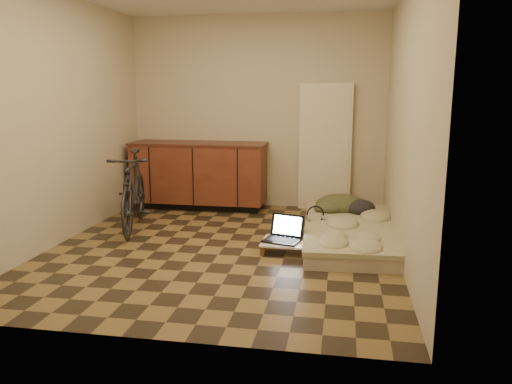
% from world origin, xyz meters
% --- Properties ---
extents(room_shell, '(3.50, 4.00, 2.60)m').
position_xyz_m(room_shell, '(0.00, 0.00, 1.30)').
color(room_shell, brown).
rests_on(room_shell, ground).
extents(cabinets, '(1.84, 0.62, 0.91)m').
position_xyz_m(cabinets, '(-0.75, 1.70, 0.47)').
color(cabinets, black).
rests_on(cabinets, ground).
extents(appliance_panel, '(0.70, 0.10, 1.70)m').
position_xyz_m(appliance_panel, '(0.95, 1.94, 0.85)').
color(appliance_panel, beige).
rests_on(appliance_panel, ground).
extents(bicycle, '(0.84, 1.63, 1.01)m').
position_xyz_m(bicycle, '(-1.20, 0.51, 0.51)').
color(bicycle, black).
rests_on(bicycle, ground).
extents(futon, '(1.08, 2.11, 0.18)m').
position_xyz_m(futon, '(1.30, 0.49, 0.09)').
color(futon, '#B1A48D').
rests_on(futon, ground).
extents(clothing_pile, '(0.67, 0.57, 0.26)m').
position_xyz_m(clothing_pile, '(1.24, 1.19, 0.31)').
color(clothing_pile, '#393F25').
rests_on(clothing_pile, futon).
extents(headphones, '(0.26, 0.25, 0.15)m').
position_xyz_m(headphones, '(0.91, 0.60, 0.25)').
color(headphones, black).
rests_on(headphones, futon).
extents(lap_desk, '(0.67, 0.45, 0.11)m').
position_xyz_m(lap_desk, '(0.74, -0.03, 0.10)').
color(lap_desk, brown).
rests_on(lap_desk, ground).
extents(laptop, '(0.42, 0.40, 0.24)m').
position_xyz_m(laptop, '(0.62, -0.00, 0.16)').
color(laptop, black).
rests_on(laptop, lap_desk).
extents(mouse, '(0.06, 0.09, 0.03)m').
position_xyz_m(mouse, '(0.98, -0.07, 0.13)').
color(mouse, silver).
rests_on(mouse, lap_desk).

